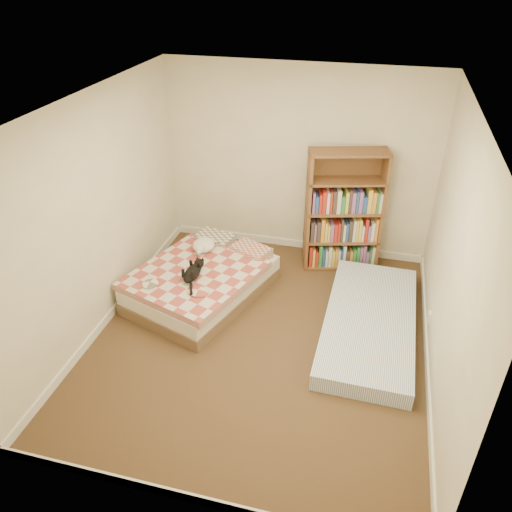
% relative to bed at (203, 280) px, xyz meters
% --- Properties ---
extents(room, '(3.51, 4.01, 2.51)m').
position_rel_bed_xyz_m(room, '(0.86, -0.59, 0.99)').
color(room, '#482D1F').
rests_on(room, ground).
extents(bed, '(1.67, 1.99, 0.46)m').
position_rel_bed_xyz_m(bed, '(0.00, 0.00, 0.00)').
color(bed, brown).
rests_on(bed, room).
extents(bookshelf, '(1.03, 0.56, 1.59)m').
position_rel_bed_xyz_m(bookshelf, '(1.52, 1.11, 0.37)').
color(bookshelf, brown).
rests_on(bookshelf, room).
extents(floor_mattress, '(1.00, 2.14, 0.19)m').
position_rel_bed_xyz_m(floor_mattress, '(2.00, -0.18, -0.11)').
color(floor_mattress, '#758EC4').
rests_on(floor_mattress, room).
extents(black_cat, '(0.21, 0.61, 0.14)m').
position_rel_bed_xyz_m(black_cat, '(-0.02, -0.23, 0.26)').
color(black_cat, black).
rests_on(black_cat, bed).
extents(white_dog, '(0.40, 0.41, 0.15)m').
position_rel_bed_xyz_m(white_dog, '(-0.09, 0.34, 0.28)').
color(white_dog, silver).
rests_on(white_dog, bed).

